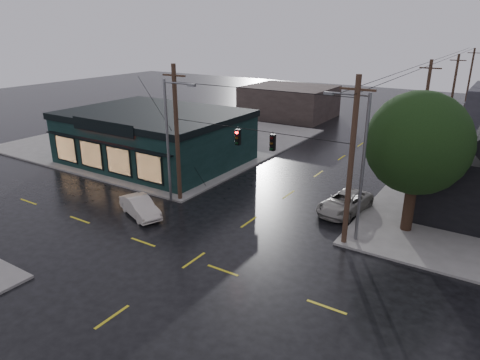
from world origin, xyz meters
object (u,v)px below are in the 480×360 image
Objects in this scene: utility_pole_ne at (344,244)px; sedan_cream at (140,207)px; suv_silver at (345,203)px; utility_pole_nw at (180,200)px; corner_tree at (418,143)px.

utility_pole_ne reaches higher than sedan_cream.
sedan_cream is 0.82× the size of suv_silver.
utility_pole_nw is 1.00× the size of utility_pole_ne.
suv_silver is (-4.41, 0.80, -5.17)m from corner_tree.
corner_tree is 1.75× the size of suv_silver.
utility_pole_ne is at bearing -53.09° from sedan_cream.
utility_pole_nw is (-15.79, -3.84, -5.88)m from corner_tree.
utility_pole_nw is at bearing -166.33° from corner_tree.
suv_silver is at bearing -33.31° from sedan_cream.
utility_pole_ne is at bearing -62.19° from suv_silver.
utility_pole_nw is 1.99× the size of suv_silver.
utility_pole_nw is 2.43× the size of sedan_cream.
sedan_cream is 14.49m from suv_silver.
utility_pole_nw is at bearing 14.60° from sedan_cream.
corner_tree is 18.65m from sedan_cream.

